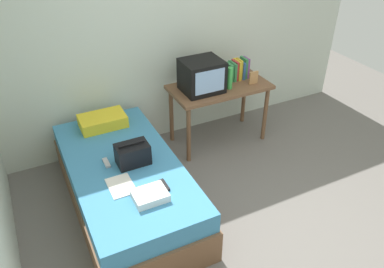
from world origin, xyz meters
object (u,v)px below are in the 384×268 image
desk (219,93)px  picture_frame (254,78)px  water_bottle (230,78)px  pillow (103,121)px  remote_dark (164,185)px  tv (202,76)px  handbag (133,154)px  bed (126,186)px  book_row (237,70)px  remote_silver (106,163)px  magazine (121,186)px  folded_towel (150,196)px

desk → picture_frame: (0.38, -0.13, 0.17)m
water_bottle → pillow: bearing=172.5°
pillow → remote_dark: bearing=-80.2°
desk → tv: 0.37m
tv → handbag: bearing=-147.8°
picture_frame → handbag: 1.78m
bed → tv: 1.47m
picture_frame → pillow: (-1.76, 0.21, -0.23)m
picture_frame → handbag: bearing=-161.7°
book_row → remote_silver: book_row is taller
handbag → magazine: size_ratio=1.03×
desk → remote_silver: size_ratio=8.06×
water_bottle → remote_dark: 1.63m
bed → handbag: bearing=-18.4°
desk → pillow: bearing=176.8°
desk → book_row: book_row is taller
desk → magazine: 1.79m
tv → water_bottle: 0.33m
tv → folded_towel: 1.66m
remote_dark → remote_silver: size_ratio=1.08×
book_row → picture_frame: (0.09, -0.20, -0.04)m
desk → magazine: desk is taller
bed → desk: desk is taller
folded_towel → remote_dark: bearing=29.0°
book_row → magazine: size_ratio=0.89×
handbag → water_bottle: bearing=22.7°
pillow → remote_silver: size_ratio=3.35×
book_row → magazine: book_row is taller
water_bottle → bed: bearing=-159.5°
water_bottle → magazine: bearing=-152.0°
bed → remote_dark: 0.58m
desk → folded_towel: size_ratio=4.14×
bed → desk: size_ratio=1.72×
bed → remote_silver: size_ratio=13.89×
desk → handbag: size_ratio=3.87×
book_row → handbag: 1.78m
tv → pillow: bearing=175.3°
remote_silver → folded_towel: bearing=-72.7°
desk → remote_silver: (-1.54, -0.59, -0.11)m
handbag → folded_towel: (-0.04, -0.52, -0.07)m
book_row → picture_frame: book_row is taller
bed → picture_frame: 1.93m
pillow → water_bottle: bearing=-7.5°
tv → remote_dark: 1.49m
book_row → magazine: (-1.80, -1.03, -0.32)m
bed → magazine: 0.42m
folded_towel → tv: bearing=47.4°
book_row → water_bottle: bearing=-139.5°
tv → magazine: bearing=-143.6°
desk → handbag: 1.48m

